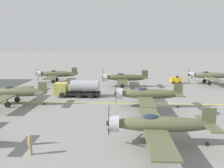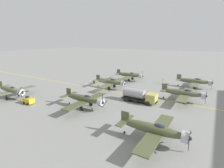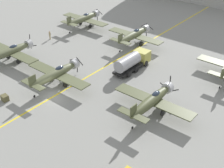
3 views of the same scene
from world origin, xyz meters
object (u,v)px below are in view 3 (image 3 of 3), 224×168
Objects in this scene: airplane_mid_right at (153,100)px; airplane_mid_center at (56,74)px; supply_crate_by_tanker at (5,98)px; airplane_far_center at (134,35)px; airplane_far_left at (84,18)px; ground_crew_walking at (50,35)px; airplane_mid_left at (10,52)px; fuel_tanker at (132,61)px.

airplane_mid_right is 15.90m from airplane_mid_center.
airplane_mid_right is 21.38m from supply_crate_by_tanker.
airplane_far_center is (-15.10, 16.96, 0.00)m from airplane_mid_right.
airplane_far_left is 30.68m from supply_crate_by_tanker.
ground_crew_walking is (-14.99, -8.79, -1.04)m from airplane_far_center.
supply_crate_by_tanker is (11.83, -19.17, -0.53)m from ground_crew_walking.
airplane_mid_left is (-12.68, -19.88, 0.00)m from airplane_far_center.
airplane_mid_center is 8.38m from supply_crate_by_tanker.
fuel_tanker is (6.23, 11.58, -0.50)m from airplane_mid_center.
airplane_far_left is at bearing 123.52° from airplane_mid_center.
supply_crate_by_tanker is at bearing -94.66° from airplane_far_center.
airplane_mid_center is 13.16m from fuel_tanker.
airplane_mid_right reaches higher than fuel_tanker.
ground_crew_walking is at bearing 142.04° from airplane_mid_center.
airplane_mid_right is 12.53m from fuel_tanker.
airplane_mid_right is 1.00× the size of airplane_mid_center.
fuel_tanker reaches higher than ground_crew_walking.
fuel_tanker is 7.55× the size of supply_crate_by_tanker.
fuel_tanker is at bearing 61.89° from airplane_mid_center.
fuel_tanker is at bearing 35.09° from airplane_mid_left.
airplane_far_left reaches higher than ground_crew_walking.
airplane_far_center is at bearing 145.97° from airplane_mid_right.
supply_crate_by_tanker is (9.52, -8.09, -1.57)m from airplane_mid_left.
airplane_far_center is 23.58m from airplane_mid_left.
fuel_tanker is 20.76m from ground_crew_walking.
airplane_far_center is at bearing 61.12° from airplane_mid_left.
airplane_mid_left reaches higher than airplane_mid_center.
supply_crate_by_tanker is at bearing -56.30° from airplane_far_left.
fuel_tanker is (-9.34, 8.35, -0.50)m from airplane_mid_right.
fuel_tanker is at bearing -12.23° from airplane_far_left.
airplane_mid_right is 1.50× the size of fuel_tanker.
airplane_mid_center is at bearing -89.54° from airplane_far_center.
airplane_far_center is 10.37m from fuel_tanker.
airplane_mid_center is at bearing 2.21° from airplane_mid_left.
airplane_mid_center is 6.74× the size of ground_crew_walking.
airplane_mid_left reaches higher than airplane_far_center.
airplane_far_center is 1.00× the size of airplane_mid_center.
airplane_mid_center is at bearing 70.91° from supply_crate_by_tanker.
airplane_mid_center reaches higher than supply_crate_by_tanker.
airplane_mid_left is (-12.21, 0.31, 0.00)m from airplane_mid_center.
airplane_mid_right is 34.15m from airplane_far_left.
airplane_mid_center is 11.32× the size of supply_crate_by_tanker.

